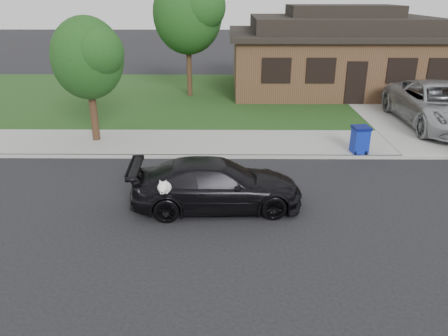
{
  "coord_description": "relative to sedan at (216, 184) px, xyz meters",
  "views": [
    {
      "loc": [
        -2.39,
        -10.9,
        5.46
      ],
      "look_at": [
        -2.49,
        -0.14,
        1.1
      ],
      "focal_mm": 35.0,
      "sensor_mm": 36.0,
      "label": 1
    }
  ],
  "objects": [
    {
      "name": "minivan",
      "position": [
        9.21,
        7.43,
        0.37
      ],
      "size": [
        3.0,
        6.46,
        1.79
      ],
      "primitive_type": "imported",
      "rotation": [
        0.0,
        0.0,
        -0.0
      ],
      "color": "#A1A4A7",
      "rests_on": "driveway"
    },
    {
      "name": "curb",
      "position": [
        2.7,
        3.75,
        -0.61
      ],
      "size": [
        60.0,
        0.12,
        0.12
      ],
      "primitive_type": "cube",
      "color": "gray",
      "rests_on": "ground"
    },
    {
      "name": "driveway",
      "position": [
        8.7,
        10.25,
        -0.6
      ],
      "size": [
        4.5,
        13.0,
        0.14
      ],
      "primitive_type": "cube",
      "color": "gray",
      "rests_on": "ground"
    },
    {
      "name": "recycling_bin",
      "position": [
        4.99,
        4.08,
        -0.06
      ],
      "size": [
        0.63,
        0.65,
        0.96
      ],
      "rotation": [
        0.0,
        0.0,
        0.1
      ],
      "color": "#0D2298",
      "rests_on": "sidewalk"
    },
    {
      "name": "tree_2",
      "position": [
        -4.68,
        5.36,
        2.6
      ],
      "size": [
        2.73,
        2.6,
        4.59
      ],
      "color": "#332114",
      "rests_on": "ground"
    },
    {
      "name": "tree_0",
      "position": [
        -1.63,
        13.12,
        3.81
      ],
      "size": [
        3.78,
        3.6,
        6.34
      ],
      "color": "#332114",
      "rests_on": "ground"
    },
    {
      "name": "sidewalk",
      "position": [
        2.7,
        5.25,
        -0.61
      ],
      "size": [
        60.0,
        3.0,
        0.12
      ],
      "primitive_type": "cube",
      "color": "gray",
      "rests_on": "ground"
    },
    {
      "name": "ground",
      "position": [
        2.7,
        0.25,
        -0.67
      ],
      "size": [
        120.0,
        120.0,
        0.0
      ],
      "primitive_type": "plane",
      "color": "black",
      "rests_on": "ground"
    },
    {
      "name": "house",
      "position": [
        6.7,
        15.24,
        1.47
      ],
      "size": [
        12.6,
        8.6,
        4.65
      ],
      "color": "#422B1C",
      "rests_on": "ground"
    },
    {
      "name": "lawn",
      "position": [
        2.7,
        13.25,
        -0.6
      ],
      "size": [
        60.0,
        13.0,
        0.13
      ],
      "primitive_type": "cube",
      "color": "#193814",
      "rests_on": "ground"
    },
    {
      "name": "sedan",
      "position": [
        0.0,
        0.0,
        0.0
      ],
      "size": [
        4.69,
        2.32,
        1.33
      ],
      "rotation": [
        0.0,
        0.0,
        1.64
      ],
      "color": "black",
      "rests_on": "ground"
    }
  ]
}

